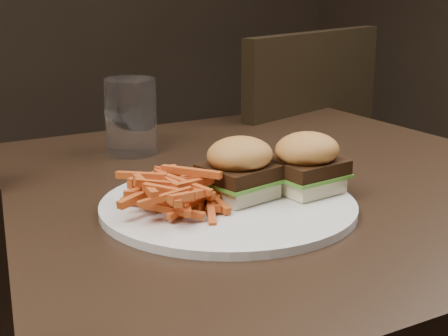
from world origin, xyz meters
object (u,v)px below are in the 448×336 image
dining_table (136,217)px  plate (228,206)px  chair_far (240,228)px  tumbler (131,119)px

dining_table → plate: 0.12m
chair_far → plate: 0.84m
dining_table → tumbler: 0.26m
chair_far → tumbler: (-0.41, -0.34, 0.38)m
plate → chair_far: bearing=57.4°
dining_table → plate: bearing=-43.8°
dining_table → tumbler: size_ratio=9.49×
dining_table → chair_far: bearing=48.6°
dining_table → chair_far: size_ratio=2.68×
dining_table → plate: (0.09, -0.08, 0.03)m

